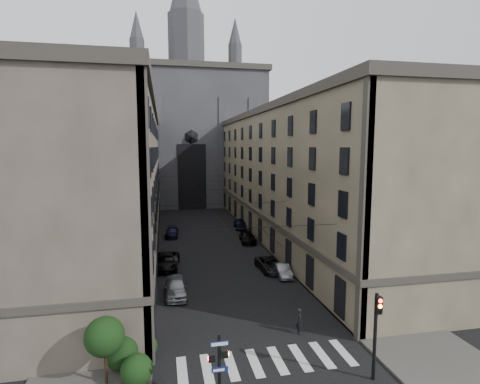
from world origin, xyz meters
TOP-DOWN VIEW (x-y plane):
  - sidewalk_left at (-10.50, 36.00)m, footprint 7.00×80.00m
  - sidewalk_right at (10.50, 36.00)m, footprint 7.00×80.00m
  - zebra_crossing at (0.00, 5.00)m, footprint 11.00×3.20m
  - building_left at (-13.44, 36.00)m, footprint 13.60×60.60m
  - building_right at (13.44, 36.00)m, footprint 13.60×60.60m
  - gothic_tower at (0.00, 74.96)m, footprint 35.00×23.00m
  - pedestrian_signal_left at (-3.51, 1.50)m, footprint 1.02×0.38m
  - traffic_light_right at (5.60, 1.92)m, footprint 0.34×0.50m
  - shrub_cluster at (-8.72, 5.01)m, footprint 3.90×4.40m
  - tram_wires at (0.00, 35.63)m, footprint 14.00×60.00m
  - car_left_near at (-5.18, 16.70)m, footprint 1.97×4.86m
  - car_left_midnear at (-5.43, 24.67)m, footprint 1.41×3.95m
  - car_left_midfar at (-5.94, 24.90)m, footprint 3.23×5.94m
  - car_left_far at (-4.99, 39.57)m, footprint 2.29×4.83m
  - car_right_near at (5.92, 19.76)m, footprint 1.65×3.95m
  - car_right_midnear at (5.11, 21.72)m, footprint 2.58×5.04m
  - car_right_midfar at (5.41, 34.12)m, footprint 2.44×5.14m
  - car_right_far at (6.20, 43.04)m, footprint 2.23×4.78m
  - pedestrian at (3.31, 8.00)m, footprint 0.49×0.71m

SIDE VIEW (x-z plane):
  - zebra_crossing at x=0.00m, z-range 0.00..0.01m
  - sidewalk_left at x=-10.50m, z-range 0.00..0.15m
  - sidewalk_right at x=10.50m, z-range 0.00..0.15m
  - car_right_near at x=5.92m, z-range 0.00..1.27m
  - car_left_midnear at x=-5.43m, z-range 0.00..1.30m
  - car_left_far at x=-4.99m, z-range 0.00..1.36m
  - car_right_midnear at x=5.11m, z-range 0.00..1.36m
  - car_right_midfar at x=5.41m, z-range 0.00..1.45m
  - car_left_midfar at x=-5.94m, z-range 0.00..1.58m
  - car_right_far at x=6.20m, z-range 0.00..1.58m
  - car_left_near at x=-5.18m, z-range 0.00..1.65m
  - pedestrian at x=3.31m, z-range 0.00..1.89m
  - shrub_cluster at x=-8.72m, z-range -0.15..3.75m
  - pedestrian_signal_left at x=-3.51m, z-range 0.32..4.32m
  - traffic_light_right at x=5.60m, z-range 0.69..5.89m
  - tram_wires at x=0.00m, z-range 7.03..7.46m
  - building_left at x=-13.44m, z-range -0.08..18.77m
  - building_right at x=13.44m, z-range -0.08..18.77m
  - gothic_tower at x=0.00m, z-range -11.20..46.80m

